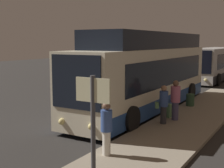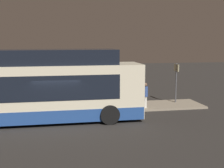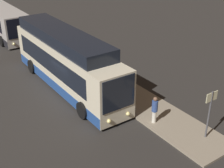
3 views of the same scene
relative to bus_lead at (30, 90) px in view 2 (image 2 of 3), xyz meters
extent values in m
plane|color=#2B2826|center=(1.44, -0.29, -1.85)|extent=(80.00, 80.00, 0.00)
cube|color=gray|center=(1.44, 2.72, -1.79)|extent=(20.00, 2.84, 0.13)
cube|color=beige|center=(0.11, 0.00, -0.14)|extent=(12.28, 2.43, 3.05)
cube|color=#23478C|center=(0.11, 0.00, -1.32)|extent=(12.22, 2.45, 0.70)
cube|color=black|center=(-0.20, 0.00, 0.22)|extent=(10.07, 2.46, 1.34)
cube|color=black|center=(6.27, 0.00, 0.31)|extent=(0.06, 2.14, 1.95)
sphere|color=#F9E58C|center=(6.29, 0.67, -1.22)|extent=(0.24, 0.24, 0.24)
sphere|color=#F9E58C|center=(6.29, -0.67, -1.22)|extent=(0.24, 0.24, 0.24)
cylinder|color=black|center=(4.28, 1.22, -1.32)|extent=(1.07, 0.30, 1.07)
cylinder|color=black|center=(4.28, -1.22, -1.32)|extent=(1.07, 0.30, 1.07)
cube|color=black|center=(-0.38, 0.00, 1.80)|extent=(10.44, 2.24, 0.83)
cylinder|color=silver|center=(7.21, 1.87, -1.35)|extent=(0.30, 0.30, 0.76)
cylinder|color=#334C8C|center=(7.21, 1.87, -0.64)|extent=(0.42, 0.42, 0.66)
sphere|color=brown|center=(7.21, 1.87, -0.19)|extent=(0.25, 0.25, 0.25)
cylinder|color=#4C476B|center=(1.93, 2.20, -1.32)|extent=(0.30, 0.30, 0.81)
cylinder|color=#CC6B8C|center=(1.93, 2.20, -0.56)|extent=(0.43, 0.43, 0.70)
sphere|color=brown|center=(1.93, 2.20, -0.08)|extent=(0.26, 0.26, 0.26)
cylinder|color=#2D2D33|center=(2.81, 1.99, -1.35)|extent=(0.35, 0.35, 0.75)
cylinder|color=#334C8C|center=(2.81, 1.99, -0.65)|extent=(0.50, 0.50, 0.65)
sphere|color=#9E7051|center=(2.81, 1.99, -0.20)|extent=(0.24, 0.24, 0.24)
cube|color=#598C59|center=(2.94, 1.74, -0.92)|extent=(0.31, 0.25, 0.24)
cube|color=#598C59|center=(1.59, 1.78, -1.42)|extent=(0.40, 0.18, 0.60)
cylinder|color=black|center=(1.59, 1.78, -1.00)|extent=(0.02, 0.02, 0.24)
cylinder|color=#4C4C51|center=(9.90, 3.21, -0.33)|extent=(0.10, 0.10, 2.79)
cube|color=beige|center=(9.90, 3.21, 0.77)|extent=(0.04, 0.81, 0.50)
cylinder|color=#2D4C33|center=(-1.44, 1.87, -1.40)|extent=(0.44, 0.44, 0.65)
camera|label=1|loc=(15.04, 6.71, 1.73)|focal=50.00mm
camera|label=2|loc=(1.27, -17.51, 2.79)|focal=50.00mm
camera|label=3|loc=(18.37, -8.84, 8.46)|focal=50.00mm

